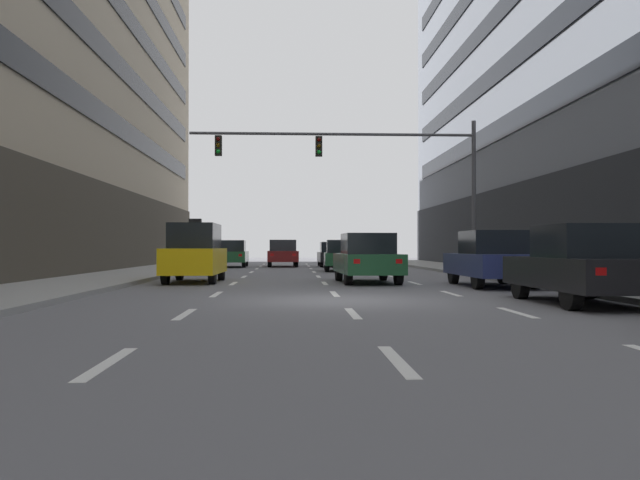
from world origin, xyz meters
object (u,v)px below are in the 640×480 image
at_px(car_driving_0, 332,255).
at_px(car_driving_5, 367,258).
at_px(traffic_signal_0, 372,163).
at_px(car_driving_3, 283,253).
at_px(taxi_driving_1, 195,253).
at_px(car_parked_1, 582,265).
at_px(car_driving_2, 342,256).
at_px(car_parked_2, 492,259).
at_px(pedestrian_0, 480,251).
at_px(car_driving_4, 232,254).

xyz_separation_m(car_driving_0, car_driving_5, (0.02, -18.38, 0.08)).
relative_size(car_driving_0, traffic_signal_0, 0.35).
bearing_deg(car_driving_3, taxi_driving_1, -99.02).
relative_size(taxi_driving_1, car_parked_1, 0.93).
relative_size(car_driving_2, car_parked_2, 0.93).
bearing_deg(car_parked_1, car_driving_0, 97.77).
distance_m(car_driving_2, car_driving_5, 10.91).
bearing_deg(taxi_driving_1, pedestrian_0, 31.48).
bearing_deg(taxi_driving_1, car_parked_2, -16.62).
xyz_separation_m(taxi_driving_1, car_driving_2, (6.01, 10.37, -0.24)).
relative_size(car_driving_5, pedestrian_0, 2.93).
bearing_deg(car_driving_4, pedestrian_0, -37.25).
bearing_deg(car_parked_1, car_driving_5, 113.05).
relative_size(taxi_driving_1, car_driving_3, 0.94).
distance_m(car_driving_2, car_parked_2, 13.76).
xyz_separation_m(car_driving_3, car_driving_4, (-3.13, -0.79, -0.02)).
xyz_separation_m(traffic_signal_0, pedestrian_0, (5.61, 3.52, -3.75)).
bearing_deg(car_driving_5, taxi_driving_1, 174.81).
distance_m(car_driving_2, car_driving_3, 8.29).
bearing_deg(car_driving_3, car_parked_2, -71.94).
distance_m(car_parked_2, pedestrian_0, 10.84).
height_order(car_driving_2, car_driving_3, car_driving_3).
xyz_separation_m(car_driving_5, car_parked_2, (3.66, -2.34, 0.02)).
relative_size(car_driving_3, car_parked_1, 0.99).
height_order(car_driving_2, car_driving_5, car_driving_5).
bearing_deg(car_parked_2, car_driving_4, 116.31).
bearing_deg(pedestrian_0, car_driving_4, 142.75).
bearing_deg(car_driving_4, car_parked_1, -69.33).
xyz_separation_m(car_driving_2, pedestrian_0, (6.41, -2.76, 0.26)).
xyz_separation_m(car_driving_3, pedestrian_0, (9.55, -10.44, 0.22)).
relative_size(taxi_driving_1, car_parked_2, 0.92).
height_order(car_driving_3, car_parked_2, car_parked_2).
height_order(car_driving_0, car_parked_1, car_parked_1).
bearing_deg(car_driving_3, car_parked_1, -75.91).
bearing_deg(car_parked_2, car_driving_3, 108.06).
bearing_deg(car_driving_3, car_driving_2, -67.70).
distance_m(car_driving_2, traffic_signal_0, 7.50).
bearing_deg(car_driving_5, car_parked_2, -32.64).
xyz_separation_m(car_driving_0, taxi_driving_1, (-6.01, -17.83, 0.26)).
height_order(car_driving_0, traffic_signal_0, traffic_signal_0).
bearing_deg(car_driving_2, pedestrian_0, -23.33).
height_order(car_parked_1, car_parked_2, car_parked_2).
bearing_deg(car_parked_2, car_driving_2, 105.50).
xyz_separation_m(car_driving_2, traffic_signal_0, (0.80, -6.28, 4.02)).
xyz_separation_m(car_driving_2, car_parked_1, (3.68, -19.51, 0.06)).
xyz_separation_m(car_driving_4, traffic_signal_0, (7.08, -13.16, 3.99)).
height_order(car_driving_4, car_driving_5, car_driving_5).
relative_size(car_driving_0, car_driving_5, 0.90).
bearing_deg(car_driving_5, traffic_signal_0, 80.44).
relative_size(car_driving_0, taxi_driving_1, 0.98).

